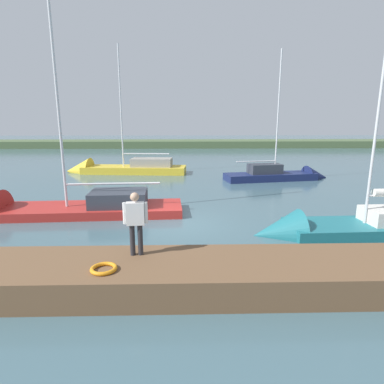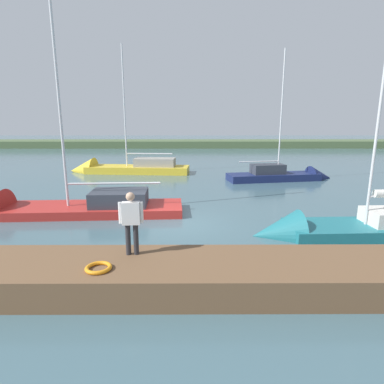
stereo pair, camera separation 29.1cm
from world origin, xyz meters
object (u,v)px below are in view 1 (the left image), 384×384
(person_on_dock, at_px, (136,219))
(sailboat_behind_pier, at_px, (118,170))
(sailboat_far_left, at_px, (352,231))
(sailboat_far_right, at_px, (284,178))
(life_ring_buoy, at_px, (104,269))
(sailboat_inner_slip, at_px, (49,212))

(person_on_dock, bearing_deg, sailboat_behind_pier, 8.55)
(sailboat_far_left, distance_m, person_on_dock, 8.99)
(sailboat_far_right, height_order, sailboat_behind_pier, sailboat_behind_pier)
(sailboat_behind_pier, bearing_deg, life_ring_buoy, 105.49)
(sailboat_behind_pier, bearing_deg, sailboat_far_right, 169.85)
(sailboat_inner_slip, distance_m, person_on_dock, 8.55)
(sailboat_inner_slip, xyz_separation_m, sailboat_far_left, (-13.25, 2.94, -0.05))
(life_ring_buoy, relative_size, sailboat_far_right, 0.06)
(sailboat_far_right, height_order, sailboat_far_left, sailboat_far_left)
(sailboat_far_right, distance_m, sailboat_far_left, 12.26)
(sailboat_far_left, height_order, sailboat_behind_pier, sailboat_behind_pier)
(sailboat_far_right, height_order, sailboat_inner_slip, sailboat_inner_slip)
(life_ring_buoy, bearing_deg, person_on_dock, -126.13)
(life_ring_buoy, xyz_separation_m, sailboat_far_left, (-8.72, -4.57, -0.72))
(sailboat_far_left, distance_m, sailboat_behind_pier, 20.26)
(sailboat_far_right, relative_size, sailboat_far_left, 0.96)
(sailboat_far_right, bearing_deg, life_ring_buoy, -130.23)
(sailboat_far_right, bearing_deg, person_on_dock, -129.86)
(person_on_dock, bearing_deg, life_ring_buoy, 139.20)
(life_ring_buoy, height_order, sailboat_far_left, sailboat_far_left)
(sailboat_behind_pier, bearing_deg, sailboat_inner_slip, 91.89)
(sailboat_far_right, xyz_separation_m, sailboat_far_left, (1.10, 12.21, -0.03))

